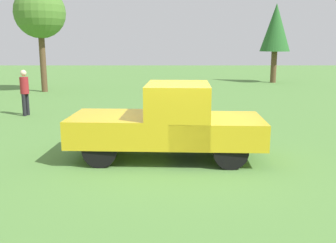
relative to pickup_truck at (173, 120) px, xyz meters
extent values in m
plane|color=#54843D|center=(0.20, -0.26, -0.93)|extent=(80.00, 80.00, 0.00)
cylinder|color=black|center=(-1.60, -0.69, -0.54)|extent=(0.77, 0.22, 0.77)
cylinder|color=black|center=(-1.53, 0.83, -0.54)|extent=(0.77, 0.22, 0.77)
cylinder|color=black|center=(1.30, -0.82, -0.54)|extent=(0.77, 0.22, 0.77)
cylinder|color=black|center=(1.37, 0.70, -0.54)|extent=(0.77, 0.22, 0.77)
cube|color=gold|center=(-1.47, 0.07, -0.20)|extent=(1.89, 1.90, 0.64)
cube|color=gold|center=(0.16, -0.01, 0.18)|extent=(1.53, 1.88, 1.40)
cube|color=slate|center=(0.16, -0.01, 0.62)|extent=(1.31, 1.73, 0.48)
cube|color=gold|center=(1.06, -0.05, -0.22)|extent=(2.25, 1.91, 0.60)
cube|color=silver|center=(-2.32, 0.10, -0.46)|extent=(0.20, 1.75, 0.16)
cylinder|color=black|center=(-5.50, 5.67, -0.51)|extent=(0.14, 0.14, 0.84)
cylinder|color=black|center=(-5.56, 5.48, -0.51)|extent=(0.14, 0.14, 0.84)
cylinder|color=maroon|center=(-5.53, 5.57, 0.23)|extent=(0.40, 0.40, 0.63)
sphere|color=beige|center=(-5.53, 5.57, 0.70)|extent=(0.23, 0.23, 0.23)
cylinder|color=brown|center=(7.36, 18.23, 0.16)|extent=(0.40, 0.40, 2.18)
cone|color=#286028|center=(7.36, 18.23, 2.87)|extent=(2.06, 2.06, 3.24)
cylinder|color=brown|center=(-7.17, 13.00, 0.85)|extent=(0.34, 0.34, 3.55)
sphere|color=#4C7A2D|center=(-7.17, 13.00, 3.47)|extent=(2.81, 2.81, 2.81)
camera|label=1|loc=(-0.08, -8.92, 1.80)|focal=40.96mm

